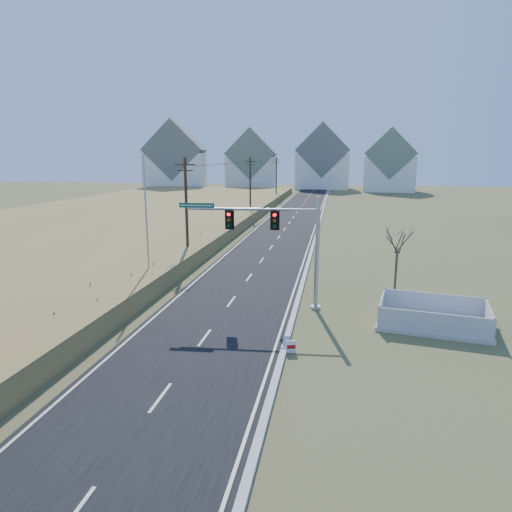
{
  "coord_description": "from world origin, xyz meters",
  "views": [
    {
      "loc": [
        6.34,
        -22.98,
        9.05
      ],
      "look_at": [
        1.85,
        2.55,
        3.4
      ],
      "focal_mm": 32.0,
      "sensor_mm": 36.0,
      "label": 1
    }
  ],
  "objects_px": {
    "flagpole": "(147,235)",
    "bare_tree": "(398,239)",
    "fence_enclosure": "(433,321)",
    "traffic_signal_mast": "(286,240)",
    "open_sign": "(291,347)"
  },
  "relations": [
    {
      "from": "flagpole",
      "to": "bare_tree",
      "type": "distance_m",
      "value": 16.86
    },
    {
      "from": "open_sign",
      "to": "bare_tree",
      "type": "distance_m",
      "value": 10.95
    },
    {
      "from": "bare_tree",
      "to": "fence_enclosure",
      "type": "bearing_deg",
      "value": -65.63
    },
    {
      "from": "traffic_signal_mast",
      "to": "open_sign",
      "type": "height_order",
      "value": "traffic_signal_mast"
    },
    {
      "from": "fence_enclosure",
      "to": "bare_tree",
      "type": "relative_size",
      "value": 1.25
    },
    {
      "from": "flagpole",
      "to": "bare_tree",
      "type": "height_order",
      "value": "flagpole"
    },
    {
      "from": "traffic_signal_mast",
      "to": "bare_tree",
      "type": "relative_size",
      "value": 1.68
    },
    {
      "from": "fence_enclosure",
      "to": "flagpole",
      "type": "bearing_deg",
      "value": 175.14
    },
    {
      "from": "flagpole",
      "to": "open_sign",
      "type": "bearing_deg",
      "value": -41.21
    },
    {
      "from": "traffic_signal_mast",
      "to": "flagpole",
      "type": "xyz_separation_m",
      "value": [
        -10.14,
        3.24,
        -0.56
      ]
    },
    {
      "from": "traffic_signal_mast",
      "to": "open_sign",
      "type": "xyz_separation_m",
      "value": [
        1.02,
        -6.53,
        -3.89
      ]
    },
    {
      "from": "open_sign",
      "to": "flagpole",
      "type": "distance_m",
      "value": 15.2
    },
    {
      "from": "flagpole",
      "to": "bare_tree",
      "type": "bearing_deg",
      "value": -4.04
    },
    {
      "from": "fence_enclosure",
      "to": "traffic_signal_mast",
      "type": "bearing_deg",
      "value": 179.14
    },
    {
      "from": "bare_tree",
      "to": "traffic_signal_mast",
      "type": "bearing_deg",
      "value": -162.88
    }
  ]
}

